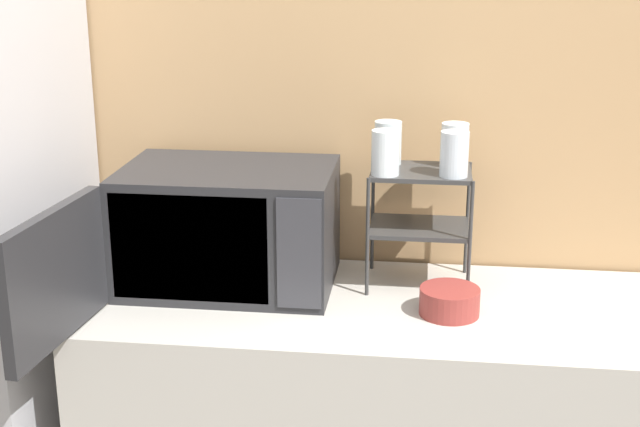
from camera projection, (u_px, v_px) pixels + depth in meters
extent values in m
cube|color=tan|center=(458.00, 131.00, 2.54)|extent=(8.00, 0.06, 2.60)
cube|color=#262628|center=(229.00, 226.00, 2.43)|extent=(0.57, 0.39, 0.33)
cube|color=#B7B2A8|center=(189.00, 249.00, 2.26)|extent=(0.41, 0.01, 0.28)
cube|color=#333338|center=(299.00, 254.00, 2.22)|extent=(0.11, 0.01, 0.29)
cube|color=#262628|center=(56.00, 276.00, 2.08)|extent=(0.07, 0.44, 0.32)
cylinder|color=#333333|center=(368.00, 238.00, 2.35)|extent=(0.01, 0.01, 0.33)
cylinder|color=#333333|center=(470.00, 242.00, 2.32)|extent=(0.01, 0.01, 0.33)
cylinder|color=#333333|center=(373.00, 215.00, 2.54)|extent=(0.01, 0.01, 0.33)
cylinder|color=#333333|center=(467.00, 218.00, 2.51)|extent=(0.01, 0.01, 0.33)
cube|color=#333333|center=(419.00, 228.00, 2.43)|extent=(0.27, 0.20, 0.01)
cube|color=#333333|center=(421.00, 172.00, 2.38)|extent=(0.27, 0.20, 0.01)
cylinder|color=silver|center=(385.00, 153.00, 2.31)|extent=(0.07, 0.07, 0.12)
cylinder|color=silver|center=(455.00, 145.00, 2.40)|extent=(0.07, 0.07, 0.12)
cylinder|color=silver|center=(454.00, 154.00, 2.30)|extent=(0.07, 0.07, 0.12)
cylinder|color=silver|center=(388.00, 143.00, 2.43)|extent=(0.07, 0.07, 0.12)
cylinder|color=maroon|center=(449.00, 313.00, 2.27)|extent=(0.08, 0.08, 0.01)
cylinder|color=maroon|center=(449.00, 301.00, 2.26)|extent=(0.15, 0.15, 0.07)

